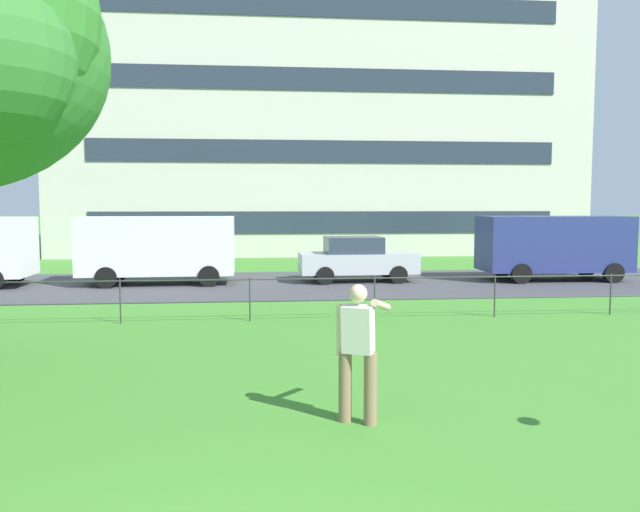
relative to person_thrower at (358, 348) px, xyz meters
The scene contains 7 objects.
street_strip 13.41m from the person_thrower, 96.12° to the left, with size 80.00×7.27×0.01m, color #424247.
park_fence 6.86m from the person_thrower, 102.00° to the left, with size 28.68×0.04×1.00m.
person_thrower is the anchor object (origin of this frame).
panel_van_right 14.43m from the person_thrower, 108.46° to the left, with size 5.05×2.21×2.24m.
car_silver_far_right 13.92m from the person_thrower, 81.32° to the left, with size 4.05×1.90×1.54m.
panel_van_left 16.21m from the person_thrower, 56.17° to the left, with size 5.05×2.20×2.24m.
apartment_building_background 30.67m from the person_thrower, 85.95° to the left, with size 27.93×12.10×17.99m.
Camera 1 is at (0.28, -2.81, 2.64)m, focal length 34.68 mm.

